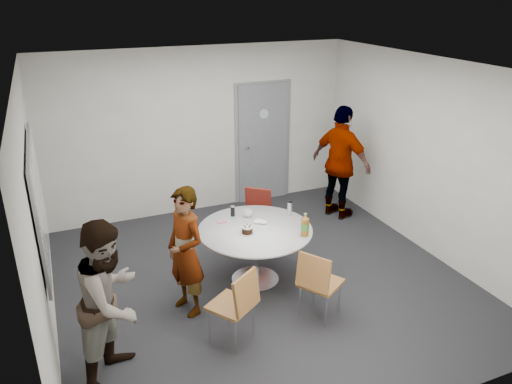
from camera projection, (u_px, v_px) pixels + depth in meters
name	position (u px, v px, depth m)	size (l,w,h in m)	color
floor	(261.00, 280.00, 6.47)	(5.00, 5.00, 0.00)	black
ceiling	(262.00, 68.00, 5.44)	(5.00, 5.00, 0.00)	silver
wall_back	(200.00, 131.00, 8.09)	(5.00, 5.00, 0.00)	silver
wall_left	(36.00, 218.00, 5.06)	(5.00, 5.00, 0.00)	silver
wall_right	(428.00, 157.00, 6.86)	(5.00, 5.00, 0.00)	silver
wall_front	(392.00, 293.00, 3.83)	(5.00, 5.00, 0.00)	silver
door	(263.00, 143.00, 8.59)	(1.02, 0.17, 2.12)	slate
whiteboard	(39.00, 201.00, 5.20)	(0.04, 1.90, 1.25)	gray
table	(257.00, 236.00, 6.24)	(1.43, 1.43, 1.04)	silver
chair_near_left	(238.00, 301.00, 5.14)	(0.59, 0.60, 0.87)	#915C2C
chair_near_right	(317.00, 280.00, 5.51)	(0.59, 0.58, 0.86)	#915C2C
chair_far	(256.00, 212.00, 7.20)	(0.58, 0.59, 0.85)	maroon
person_main	(186.00, 252.00, 5.59)	(0.56, 0.37, 1.54)	#A5C6EA
person_left	(111.00, 301.00, 4.64)	(0.80, 0.62, 1.64)	white
person_right	(341.00, 163.00, 7.94)	(1.08, 0.45, 1.85)	black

